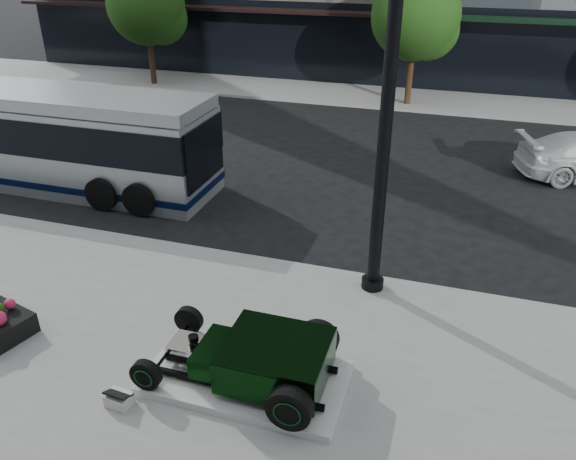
% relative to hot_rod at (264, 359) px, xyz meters
% --- Properties ---
extents(ground, '(120.00, 120.00, 0.00)m').
position_rel_hot_rod_xyz_m(ground, '(-0.92, 6.07, -0.70)').
color(ground, black).
rests_on(ground, ground).
extents(sidewalk_far, '(70.00, 4.00, 0.12)m').
position_rel_hot_rod_xyz_m(sidewalk_far, '(-0.92, 20.07, -0.64)').
color(sidewalk_far, gray).
rests_on(sidewalk_far, ground).
extents(street_trees, '(29.80, 3.80, 5.70)m').
position_rel_hot_rod_xyz_m(street_trees, '(0.22, 19.14, 3.07)').
color(street_trees, black).
rests_on(street_trees, sidewalk_far).
extents(display_plinth, '(3.40, 1.80, 0.15)m').
position_rel_hot_rod_xyz_m(display_plinth, '(-0.33, -0.00, -0.50)').
color(display_plinth, silver).
rests_on(display_plinth, sidewalk_near).
extents(hot_rod, '(3.22, 2.00, 0.81)m').
position_rel_hot_rod_xyz_m(hot_rod, '(0.00, 0.00, 0.00)').
color(hot_rod, black).
rests_on(hot_rod, display_plinth).
extents(info_plaque, '(0.42, 0.33, 0.31)m').
position_rel_hot_rod_xyz_m(info_plaque, '(-2.12, -1.14, -0.45)').
color(info_plaque, silver).
rests_on(info_plaque, sidewalk_near).
extents(lamppost, '(0.48, 0.48, 8.70)m').
position_rel_hot_rod_xyz_m(lamppost, '(1.22, 3.57, 3.44)').
color(lamppost, black).
rests_on(lamppost, sidewalk_near).
extents(transit_bus, '(12.12, 2.88, 2.92)m').
position_rel_hot_rod_xyz_m(transit_bus, '(-10.17, 6.69, 0.79)').
color(transit_bus, '#B2B8BD').
rests_on(transit_bus, ground).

